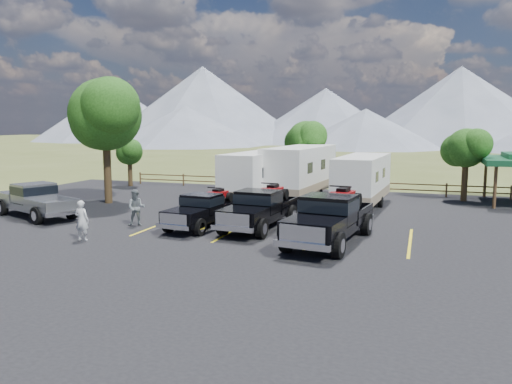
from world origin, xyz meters
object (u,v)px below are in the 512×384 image
(rig_left, at_px, (204,209))
(trailer_right, at_px, (362,180))
(person_a, at_px, (82,220))
(person_b, at_px, (136,208))
(rig_center, at_px, (260,208))
(pickup_silver, at_px, (36,200))
(rig_right, at_px, (331,217))
(tree_big_nw, at_px, (105,115))
(trailer_left, at_px, (259,176))
(trailer_center, at_px, (300,172))

(rig_left, xyz_separation_m, trailer_right, (6.66, 8.28, 0.75))
(person_a, height_order, person_b, person_b)
(rig_center, relative_size, pickup_silver, 0.99)
(rig_center, relative_size, rig_right, 0.90)
(rig_right, bearing_deg, trailer_right, 96.19)
(tree_big_nw, distance_m, trailer_right, 16.39)
(rig_right, xyz_separation_m, pickup_silver, (-16.05, 0.65, -0.15))
(rig_left, height_order, trailer_right, trailer_right)
(trailer_left, bearing_deg, rig_center, -66.63)
(rig_left, height_order, trailer_left, trailer_left)
(rig_right, distance_m, person_a, 10.70)
(rig_left, distance_m, person_b, 3.38)
(trailer_center, xyz_separation_m, pickup_silver, (-12.07, -10.42, -0.89))
(trailer_center, distance_m, trailer_right, 4.45)
(tree_big_nw, distance_m, rig_center, 13.12)
(trailer_right, height_order, person_b, trailer_right)
(trailer_right, bearing_deg, rig_right, -87.02)
(rig_center, height_order, trailer_left, trailer_left)
(rig_right, distance_m, person_b, 9.73)
(person_b, bearing_deg, trailer_center, 41.06)
(tree_big_nw, xyz_separation_m, person_a, (5.06, -9.13, -4.68))
(trailer_center, bearing_deg, trailer_right, -14.41)
(rig_center, xyz_separation_m, pickup_silver, (-12.30, -1.22, -0.04))
(trailer_left, bearing_deg, rig_left, -86.56)
(tree_big_nw, height_order, rig_right, tree_big_nw)
(rig_left, height_order, trailer_center, trailer_center)
(trailer_left, distance_m, trailer_right, 6.49)
(rig_center, relative_size, person_a, 3.62)
(tree_big_nw, xyz_separation_m, rig_left, (8.85, -4.77, -4.68))
(trailer_right, distance_m, person_a, 16.42)
(rig_right, height_order, person_a, rig_right)
(trailer_left, height_order, pickup_silver, trailer_left)
(person_a, distance_m, person_b, 3.52)
(rig_right, xyz_separation_m, trailer_left, (-6.28, 9.36, 0.58))
(rig_left, bearing_deg, tree_big_nw, 157.28)
(pickup_silver, distance_m, person_a, 6.88)
(rig_right, relative_size, person_a, 4.04)
(pickup_silver, xyz_separation_m, person_b, (6.33, -0.23, -0.05))
(rig_center, bearing_deg, person_a, -138.20)
(person_a, bearing_deg, tree_big_nw, -63.91)
(tree_big_nw, distance_m, rig_left, 11.09)
(rig_right, distance_m, trailer_left, 11.29)
(trailer_left, height_order, trailer_center, trailer_center)
(tree_big_nw, distance_m, trailer_left, 10.36)
(rig_right, bearing_deg, rig_left, 176.01)
(person_b, bearing_deg, rig_right, -23.10)
(rig_center, relative_size, trailer_left, 0.68)
(trailer_left, xyz_separation_m, person_a, (-3.97, -12.42, -0.81))
(person_b, bearing_deg, tree_big_nw, 114.06)
(rig_center, xyz_separation_m, trailer_right, (3.95, 7.71, 0.63))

